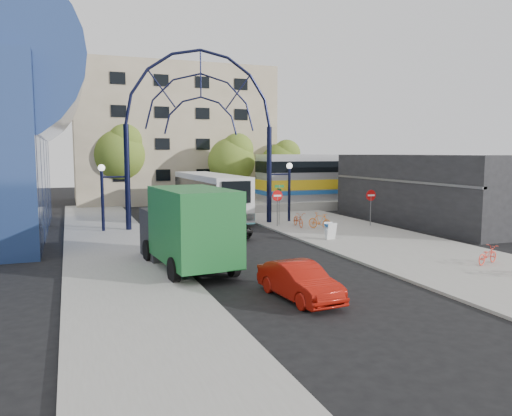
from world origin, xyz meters
name	(u,v)px	position (x,y,z in m)	size (l,w,h in m)	color
ground	(284,272)	(0.00, 0.00, 0.00)	(120.00, 120.00, 0.00)	black
sidewalk_east	(385,243)	(8.00, 4.00, 0.06)	(8.00, 56.00, 0.12)	gray
plaza_west	(116,255)	(-6.50, 6.00, 0.06)	(5.00, 50.00, 0.12)	gray
gateway_arch	(201,102)	(0.00, 14.00, 8.56)	(13.64, 0.44, 12.10)	black
stop_sign	(277,199)	(4.80, 12.00, 1.99)	(0.80, 0.07, 2.50)	slate
do_not_enter_sign	(371,199)	(11.00, 10.00, 1.98)	(0.76, 0.07, 2.48)	slate
street_name_sign	(279,196)	(5.20, 12.60, 2.13)	(0.70, 0.70, 2.80)	slate
sandwich_board	(330,229)	(5.60, 5.98, 0.74)	(0.55, 0.61, 0.99)	white
commercial_block_east	(430,189)	(16.00, 10.00, 2.50)	(6.00, 16.00, 5.00)	black
apartment_block	(171,136)	(2.00, 34.97, 7.00)	(20.00, 12.10, 14.00)	tan
train_platform	(380,201)	(20.00, 22.00, 0.40)	(32.00, 5.00, 0.80)	gray
train_car	(380,176)	(20.00, 22.00, 2.90)	(25.10, 3.05, 4.20)	#B7B7BC
tree_north_a	(233,159)	(6.12, 25.93, 4.61)	(4.48, 4.48, 7.00)	#382314
tree_north_b	(120,152)	(-3.88, 29.93, 5.27)	(5.12, 5.12, 8.00)	#382314
tree_north_c	(282,161)	(12.12, 27.93, 4.28)	(4.16, 4.16, 6.50)	#382314
city_bus	(210,195)	(1.92, 18.99, 1.81)	(3.21, 12.69, 3.46)	silver
green_truck	(187,228)	(-3.77, 2.19, 1.83)	(3.29, 7.44, 3.66)	black
black_suv	(219,226)	(-0.06, 9.64, 0.69)	(2.27, 4.93, 1.37)	black
red_sedan	(299,281)	(-1.10, -3.86, 0.65)	(1.38, 3.97, 1.31)	#941209
bike_near_a	(298,220)	(6.03, 11.21, 0.61)	(0.65, 1.86, 0.98)	#D35A2A
bike_near_b	(320,221)	(6.92, 9.75, 0.66)	(0.51, 1.80, 1.08)	orange
bike_far_c	(487,255)	(9.13, -2.26, 0.53)	(0.55, 1.57, 0.83)	#FB4432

